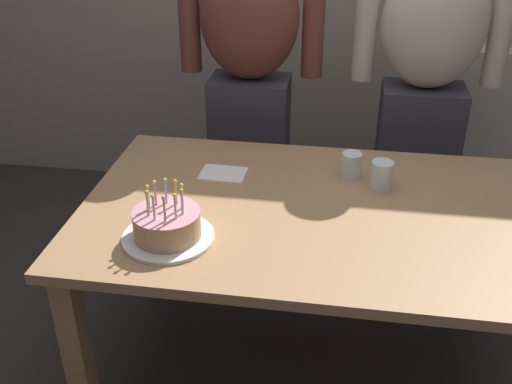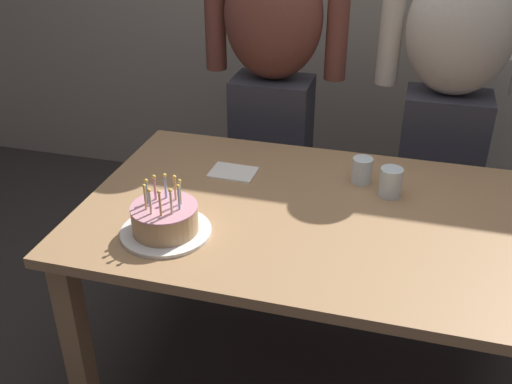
{
  "view_description": "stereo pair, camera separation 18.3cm",
  "coord_description": "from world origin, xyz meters",
  "px_view_note": "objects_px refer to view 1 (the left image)",
  "views": [
    {
      "loc": [
        0.08,
        -1.68,
        1.74
      ],
      "look_at": [
        -0.16,
        -0.1,
        0.84
      ],
      "focal_mm": 41.67,
      "sensor_mm": 36.0,
      "label": 1
    },
    {
      "loc": [
        0.26,
        -1.64,
        1.74
      ],
      "look_at": [
        -0.16,
        -0.1,
        0.84
      ],
      "focal_mm": 41.67,
      "sensor_mm": 36.0,
      "label": 2
    }
  ],
  "objects_px": {
    "water_glass_near": "(382,175)",
    "person_man_bearded": "(250,89)",
    "person_woman_cardigan": "(424,98)",
    "birthday_cake": "(167,226)",
    "napkin_stack": "(223,174)",
    "water_glass_far": "(351,165)"
  },
  "relations": [
    {
      "from": "birthday_cake",
      "to": "water_glass_far",
      "type": "height_order",
      "value": "birthday_cake"
    },
    {
      "from": "water_glass_far",
      "to": "person_man_bearded",
      "type": "relative_size",
      "value": 0.05
    },
    {
      "from": "water_glass_far",
      "to": "birthday_cake",
      "type": "bearing_deg",
      "value": -137.39
    },
    {
      "from": "birthday_cake",
      "to": "napkin_stack",
      "type": "distance_m",
      "value": 0.44
    },
    {
      "from": "birthday_cake",
      "to": "person_man_bearded",
      "type": "xyz_separation_m",
      "value": [
        0.09,
        0.99,
        0.09
      ]
    },
    {
      "from": "napkin_stack",
      "to": "person_woman_cardigan",
      "type": "relative_size",
      "value": 0.1
    },
    {
      "from": "birthday_cake",
      "to": "person_man_bearded",
      "type": "height_order",
      "value": "person_man_bearded"
    },
    {
      "from": "napkin_stack",
      "to": "person_woman_cardigan",
      "type": "height_order",
      "value": "person_woman_cardigan"
    },
    {
      "from": "water_glass_near",
      "to": "person_woman_cardigan",
      "type": "bearing_deg",
      "value": 72.49
    },
    {
      "from": "birthday_cake",
      "to": "napkin_stack",
      "type": "bearing_deg",
      "value": 79.63
    },
    {
      "from": "water_glass_near",
      "to": "person_woman_cardigan",
      "type": "distance_m",
      "value": 0.6
    },
    {
      "from": "water_glass_far",
      "to": "napkin_stack",
      "type": "distance_m",
      "value": 0.46
    },
    {
      "from": "birthday_cake",
      "to": "person_woman_cardigan",
      "type": "bearing_deg",
      "value": 50.37
    },
    {
      "from": "water_glass_near",
      "to": "napkin_stack",
      "type": "relative_size",
      "value": 0.62
    },
    {
      "from": "person_man_bearded",
      "to": "person_woman_cardigan",
      "type": "height_order",
      "value": "same"
    },
    {
      "from": "water_glass_near",
      "to": "water_glass_far",
      "type": "distance_m",
      "value": 0.13
    },
    {
      "from": "water_glass_far",
      "to": "person_woman_cardigan",
      "type": "height_order",
      "value": "person_woman_cardigan"
    },
    {
      "from": "birthday_cake",
      "to": "person_man_bearded",
      "type": "distance_m",
      "value": 1.0
    },
    {
      "from": "water_glass_near",
      "to": "person_man_bearded",
      "type": "height_order",
      "value": "person_man_bearded"
    },
    {
      "from": "birthday_cake",
      "to": "person_man_bearded",
      "type": "relative_size",
      "value": 0.17
    },
    {
      "from": "birthday_cake",
      "to": "water_glass_near",
      "type": "relative_size",
      "value": 2.76
    },
    {
      "from": "napkin_stack",
      "to": "person_man_bearded",
      "type": "distance_m",
      "value": 0.57
    }
  ]
}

